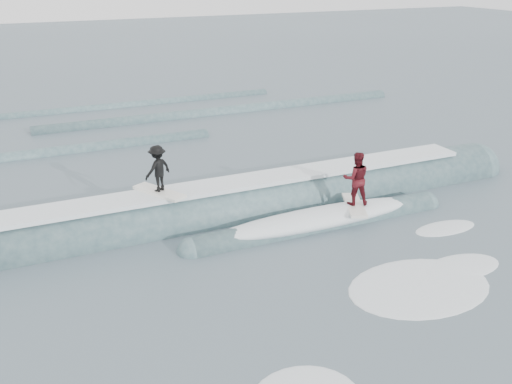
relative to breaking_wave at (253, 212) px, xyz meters
name	(u,v)px	position (x,y,z in m)	size (l,w,h in m)	color
ground	(303,266)	(-0.22, -4.10, -0.04)	(160.00, 160.00, 0.00)	#3C4C58
breaking_wave	(253,212)	(0.00, 0.00, 0.00)	(23.51, 3.90, 2.25)	#344F57
surfer_black	(158,171)	(-3.27, 0.27, 1.94)	(1.44, 2.02, 1.65)	white
surfer_red	(356,181)	(2.95, -1.93, 1.39)	(1.29, 2.05, 1.96)	silver
whitewater	(414,293)	(1.81, -6.63, -0.04)	(10.43, 6.72, 0.10)	white
far_swells	(126,125)	(-1.61, 13.55, -0.04)	(35.75, 8.65, 0.80)	#344F57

